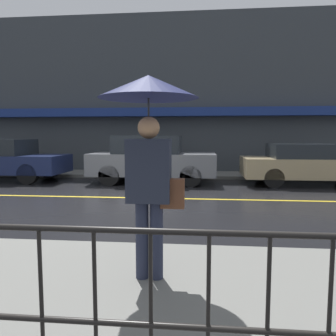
% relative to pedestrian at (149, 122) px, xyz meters
% --- Properties ---
extents(ground_plane, '(80.00, 80.00, 0.00)m').
position_rel_pedestrian_xyz_m(ground_plane, '(-1.80, 5.00, -1.75)').
color(ground_plane, black).
extents(sidewalk_far, '(28.00, 1.85, 0.12)m').
position_rel_pedestrian_xyz_m(sidewalk_far, '(-1.80, 9.82, -1.69)').
color(sidewalk_far, slate).
rests_on(sidewalk_far, ground_plane).
extents(lane_marking, '(25.20, 0.12, 0.01)m').
position_rel_pedestrian_xyz_m(lane_marking, '(-1.80, 5.00, -1.74)').
color(lane_marking, gold).
rests_on(lane_marking, ground_plane).
extents(building_storefront, '(28.00, 0.85, 6.74)m').
position_rel_pedestrian_xyz_m(building_storefront, '(-1.80, 10.87, 1.58)').
color(building_storefront, '#383D42').
rests_on(building_storefront, ground_plane).
extents(pedestrian, '(1.00, 1.00, 2.09)m').
position_rel_pedestrian_xyz_m(pedestrian, '(0.00, 0.00, 0.00)').
color(pedestrian, '#23283D').
rests_on(pedestrian, sidewalk_near).
extents(car_grey, '(4.23, 1.90, 1.62)m').
position_rel_pedestrian_xyz_m(car_grey, '(-1.14, 7.83, -0.93)').
color(car_grey, slate).
rests_on(car_grey, ground_plane).
extents(car_tan, '(4.44, 1.85, 1.35)m').
position_rel_pedestrian_xyz_m(car_tan, '(4.12, 7.83, -1.05)').
color(car_tan, tan).
rests_on(car_tan, ground_plane).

